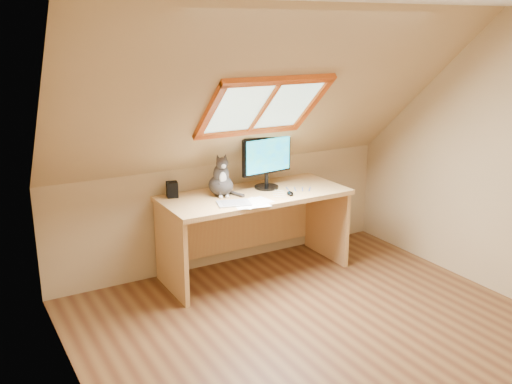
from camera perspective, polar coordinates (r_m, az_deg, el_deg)
ground at (r=4.39m, az=7.80°, el=-14.66°), size 3.50×3.50×0.00m
room_shell at (r=3.79m, az=9.46°, el=3.62°), size 3.52×3.52×2.41m
desk at (r=5.32m, az=-0.53°, el=-2.33°), size 1.72×0.75×0.78m
monitor at (r=5.28m, az=1.10°, el=3.35°), size 0.54×0.23×0.49m
cat at (r=5.09m, az=-3.52°, el=1.16°), size 0.26×0.29×0.39m
desk_speaker at (r=5.10m, az=-8.38°, el=0.24°), size 0.12×0.12×0.14m
graphics_tablet at (r=4.88m, az=-2.24°, el=-1.14°), size 0.32×0.27×0.01m
mouse at (r=5.13m, az=3.43°, el=-0.14°), size 0.10×0.12×0.03m
papers at (r=4.90m, az=-0.24°, el=-1.07°), size 0.35×0.30×0.01m
cables at (r=5.26m, az=3.55°, el=0.12°), size 0.51×0.26×0.01m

